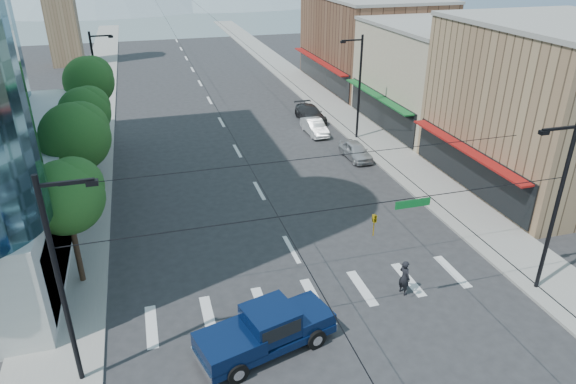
{
  "coord_description": "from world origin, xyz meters",
  "views": [
    {
      "loc": [
        -7.12,
        -17.84,
        15.76
      ],
      "look_at": [
        0.18,
        7.32,
        3.0
      ],
      "focal_mm": 32.0,
      "sensor_mm": 36.0,
      "label": 1
    }
  ],
  "objects_px": {
    "pickup_truck": "(265,330)",
    "parked_car_near": "(356,151)",
    "parked_car_far": "(310,114)",
    "parked_car_mid": "(314,127)",
    "pedestrian": "(404,277)"
  },
  "relations": [
    {
      "from": "parked_car_mid",
      "to": "parked_car_far",
      "type": "bearing_deg",
      "value": 75.76
    },
    {
      "from": "pickup_truck",
      "to": "parked_car_far",
      "type": "xyz_separation_m",
      "value": [
        11.81,
        29.4,
        -0.34
      ]
    },
    {
      "from": "pickup_truck",
      "to": "parked_car_mid",
      "type": "xyz_separation_m",
      "value": [
        10.93,
        25.56,
        -0.37
      ]
    },
    {
      "from": "pickup_truck",
      "to": "parked_car_near",
      "type": "distance_m",
      "value": 22.59
    },
    {
      "from": "pickup_truck",
      "to": "parked_car_mid",
      "type": "bearing_deg",
      "value": 51.71
    },
    {
      "from": "pickup_truck",
      "to": "parked_car_near",
      "type": "height_order",
      "value": "pickup_truck"
    },
    {
      "from": "pedestrian",
      "to": "parked_car_far",
      "type": "bearing_deg",
      "value": -24.12
    },
    {
      "from": "pickup_truck",
      "to": "parked_car_mid",
      "type": "relative_size",
      "value": 1.52
    },
    {
      "from": "pickup_truck",
      "to": "parked_car_far",
      "type": "distance_m",
      "value": 31.69
    },
    {
      "from": "pickup_truck",
      "to": "parked_car_near",
      "type": "xyz_separation_m",
      "value": [
        12.19,
        19.01,
        -0.38
      ]
    },
    {
      "from": "pickup_truck",
      "to": "parked_car_near",
      "type": "bearing_deg",
      "value": 42.18
    },
    {
      "from": "parked_car_near",
      "to": "parked_car_far",
      "type": "bearing_deg",
      "value": 89.61
    },
    {
      "from": "parked_car_near",
      "to": "parked_car_far",
      "type": "xyz_separation_m",
      "value": [
        -0.38,
        10.39,
        0.04
      ]
    },
    {
      "from": "parked_car_far",
      "to": "parked_car_near",
      "type": "bearing_deg",
      "value": -90.17
    },
    {
      "from": "pickup_truck",
      "to": "parked_car_near",
      "type": "relative_size",
      "value": 1.59
    }
  ]
}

